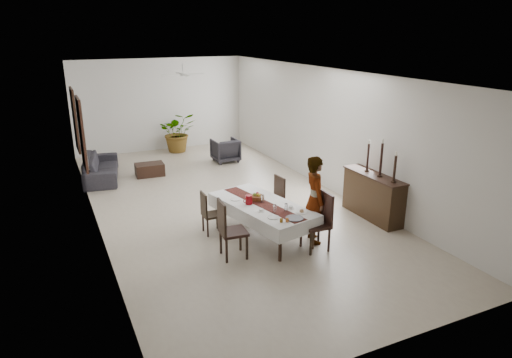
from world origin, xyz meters
name	(u,v)px	position (x,y,z in m)	size (l,w,h in m)	color
floor	(223,203)	(0.00, 0.00, 0.00)	(6.00, 12.00, 0.00)	#B7A991
ceiling	(220,72)	(0.00, 0.00, 3.20)	(6.00, 12.00, 0.02)	white
wall_back	(160,105)	(0.00, 6.00, 1.60)	(6.00, 0.02, 3.20)	silver
wall_front	(393,241)	(0.00, -6.00, 1.60)	(6.00, 0.02, 3.20)	silver
wall_left	(90,155)	(-3.00, 0.00, 1.60)	(0.02, 12.00, 3.20)	silver
wall_right	(327,130)	(3.00, 0.00, 1.60)	(0.02, 12.00, 3.20)	silver
dining_table_top	(262,205)	(0.06, -2.10, 0.69)	(0.95, 2.27, 0.05)	black
table_leg_fl	(280,245)	(-0.12, -3.24, 0.33)	(0.07, 0.07, 0.66)	black
table_leg_fr	(313,233)	(0.70, -3.07, 0.33)	(0.07, 0.07, 0.66)	black
table_leg_bl	(217,210)	(-0.57, -1.13, 0.33)	(0.07, 0.07, 0.66)	black
table_leg_br	(248,202)	(0.24, -0.96, 0.33)	(0.07, 0.07, 0.66)	black
tablecloth_top	(262,204)	(0.06, -2.10, 0.72)	(1.12, 2.45, 0.01)	silver
tablecloth_drape_left	(240,216)	(-0.48, -2.22, 0.58)	(0.01, 2.45, 0.28)	white
tablecloth_drape_right	(283,204)	(0.60, -1.98, 0.58)	(0.01, 2.45, 0.28)	white
tablecloth_drape_near	(302,230)	(0.32, -3.29, 0.58)	(1.12, 0.01, 0.28)	silver
tablecloth_drape_far	(229,194)	(-0.19, -0.91, 0.58)	(1.12, 0.01, 0.28)	white
table_runner	(262,203)	(0.06, -2.10, 0.72)	(0.33, 2.37, 0.00)	#551E18
red_pitcher	(249,200)	(-0.20, -2.01, 0.82)	(0.14, 0.14, 0.19)	maroon
pitcher_handle	(246,201)	(-0.28, -2.03, 0.82)	(0.11, 0.11, 0.02)	maroon
wine_glass_near	(286,207)	(0.30, -2.68, 0.80)	(0.07, 0.07, 0.16)	silver
wine_glass_mid	(275,208)	(0.08, -2.63, 0.80)	(0.07, 0.07, 0.16)	white
wine_glass_far	(263,199)	(0.10, -2.04, 0.80)	(0.07, 0.07, 0.16)	white
teacup_right	(291,207)	(0.46, -2.60, 0.75)	(0.09, 0.09, 0.06)	silver
saucer_right	(291,208)	(0.46, -2.60, 0.73)	(0.14, 0.14, 0.01)	white
teacup_left	(261,210)	(-0.15, -2.48, 0.75)	(0.09, 0.09, 0.06)	white
saucer_left	(261,211)	(-0.15, -2.48, 0.73)	(0.14, 0.14, 0.01)	white
plate_near_right	(302,212)	(0.55, -2.87, 0.73)	(0.23, 0.23, 0.01)	white
bread_near_right	(302,211)	(0.55, -2.87, 0.75)	(0.09, 0.09, 0.09)	tan
plate_near_left	(273,217)	(-0.07, -2.85, 0.73)	(0.23, 0.23, 0.01)	silver
plate_far_left	(236,199)	(-0.34, -1.65, 0.73)	(0.23, 0.23, 0.01)	white
serving_tray	(294,218)	(0.27, -3.07, 0.73)	(0.34, 0.34, 0.02)	#46464B
jam_jar_a	(287,220)	(0.07, -3.14, 0.76)	(0.06, 0.06, 0.07)	#954715
jam_jar_b	(281,220)	(-0.03, -3.11, 0.76)	(0.06, 0.06, 0.07)	brown
fruit_basket	(257,198)	(0.06, -1.86, 0.77)	(0.28, 0.28, 0.09)	brown
fruit_red	(258,194)	(0.08, -1.83, 0.84)	(0.09, 0.09, 0.09)	maroon
fruit_green	(255,194)	(0.02, -1.84, 0.84)	(0.08, 0.08, 0.08)	olive
fruit_yellow	(258,195)	(0.07, -1.90, 0.84)	(0.08, 0.08, 0.08)	gold
chair_right_near_seat	(315,225)	(0.73, -3.10, 0.51)	(0.49, 0.49, 0.06)	black
chair_right_near_leg_fl	(329,240)	(0.92, -3.31, 0.24)	(0.05, 0.05, 0.48)	black
chair_right_near_leg_fr	(319,232)	(0.94, -2.91, 0.24)	(0.05, 0.05, 0.48)	black
chair_right_near_leg_bl	(311,244)	(0.52, -3.29, 0.24)	(0.05, 0.05, 0.48)	black
chair_right_near_leg_br	(301,235)	(0.54, -2.89, 0.24)	(0.05, 0.05, 0.48)	black
chair_right_near_back	(326,208)	(0.95, -3.11, 0.84)	(0.49, 0.04, 0.62)	black
chair_right_far_seat	(272,202)	(0.63, -1.45, 0.45)	(0.43, 0.43, 0.05)	black
chair_right_far_leg_fl	(283,212)	(0.82, -1.61, 0.21)	(0.04, 0.04, 0.42)	black
chair_right_far_leg_fr	(275,207)	(0.79, -1.26, 0.21)	(0.04, 0.04, 0.42)	black
chair_right_far_leg_bl	(270,215)	(0.47, -1.64, 0.21)	(0.04, 0.04, 0.42)	black
chair_right_far_leg_br	(262,210)	(0.44, -1.29, 0.21)	(0.04, 0.04, 0.42)	black
chair_right_far_back	(280,188)	(0.82, -1.44, 0.74)	(0.43, 0.04, 0.54)	black
chair_left_near_seat	(233,232)	(-0.83, -2.70, 0.51)	(0.48, 0.48, 0.06)	black
chair_left_near_leg_fl	(221,242)	(-1.01, -2.49, 0.24)	(0.05, 0.05, 0.48)	black
chair_left_near_leg_fr	(227,251)	(-1.05, -2.88, 0.24)	(0.05, 0.05, 0.48)	black
chair_left_near_leg_bl	(240,239)	(-0.61, -2.52, 0.24)	(0.05, 0.05, 0.48)	black
chair_left_near_leg_br	(247,248)	(-0.65, -2.92, 0.24)	(0.05, 0.05, 0.48)	black
chair_left_near_back	(222,217)	(-1.05, -2.68, 0.84)	(0.48, 0.04, 0.62)	black
chair_left_far_seat	(212,215)	(-0.83, -1.52, 0.41)	(0.39, 0.39, 0.04)	black
chair_left_far_leg_fl	(203,223)	(-0.99, -1.36, 0.19)	(0.04, 0.04, 0.39)	black
chair_left_far_leg_fr	(208,228)	(-0.99, -1.68, 0.19)	(0.04, 0.04, 0.39)	black
chair_left_far_leg_bl	(217,220)	(-0.67, -1.37, 0.19)	(0.04, 0.04, 0.39)	black
chair_left_far_leg_br	(222,226)	(-0.67, -1.69, 0.19)	(0.04, 0.04, 0.39)	black
chair_left_far_back	(204,204)	(-1.01, -1.52, 0.67)	(0.39, 0.04, 0.50)	black
woman	(315,200)	(0.91, -2.76, 0.90)	(0.65, 0.43, 1.80)	gray
sideboard_body	(373,197)	(2.78, -2.29, 0.50)	(0.45, 1.67, 1.00)	black
sideboard_top	(375,175)	(2.78, -2.29, 1.02)	(0.49, 1.74, 0.03)	black
candlestick_near_base	(393,182)	(2.78, -2.90, 1.05)	(0.11, 0.11, 0.03)	black
candlestick_near_shaft	(395,168)	(2.78, -2.90, 1.35)	(0.06, 0.06, 0.56)	black
candlestick_near_candle	(396,154)	(2.78, -2.90, 1.67)	(0.04, 0.04, 0.09)	white
candlestick_mid_base	(380,176)	(2.78, -2.45, 1.05)	(0.11, 0.11, 0.03)	black
candlestick_mid_shaft	(381,159)	(2.78, -2.45, 1.43)	(0.06, 0.06, 0.72)	black
candlestick_mid_candle	(383,141)	(2.78, -2.45, 1.84)	(0.04, 0.04, 0.09)	beige
candlestick_far_base	(367,170)	(2.78, -2.01, 1.05)	(0.11, 0.11, 0.03)	black
candlestick_far_shaft	(368,157)	(2.78, -2.01, 1.37)	(0.06, 0.06, 0.61)	black
candlestick_far_candle	(369,142)	(2.78, -2.01, 1.72)	(0.04, 0.04, 0.09)	beige
sofa	(101,167)	(-2.47, 3.36, 0.33)	(2.29, 0.90, 0.67)	#2C292E
armchair	(225,150)	(1.45, 3.52, 0.37)	(0.80, 0.82, 0.75)	#262429
coffee_table	(150,170)	(-1.14, 3.05, 0.18)	(0.82, 0.55, 0.36)	black
potted_plant	(178,132)	(0.42, 5.42, 0.70)	(1.26, 1.09, 1.40)	#255923
mirror_frame_near	(82,134)	(-2.96, 2.20, 1.60)	(0.06, 1.05, 1.85)	black
mirror_glass_near	(83,134)	(-2.92, 2.20, 1.60)	(0.01, 0.90, 1.70)	silver
mirror_frame_far	(75,120)	(-2.96, 4.30, 1.60)	(0.06, 1.05, 1.85)	black
mirror_glass_far	(76,120)	(-2.92, 4.30, 1.60)	(0.01, 0.90, 1.70)	silver
fan_rod	(183,67)	(0.00, 3.00, 3.10)	(0.04, 0.04, 0.20)	silver
fan_hub	(183,74)	(0.00, 3.00, 2.90)	(0.16, 0.16, 0.08)	silver
fan_blade_n	(180,73)	(0.00, 3.35, 2.90)	(0.10, 0.55, 0.01)	silver
fan_blade_s	(187,75)	(0.00, 2.65, 2.90)	(0.10, 0.55, 0.01)	white
fan_blade_e	(195,74)	(0.35, 3.00, 2.90)	(0.55, 0.10, 0.01)	silver
fan_blade_w	(171,75)	(-0.35, 3.00, 2.90)	(0.55, 0.10, 0.01)	white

